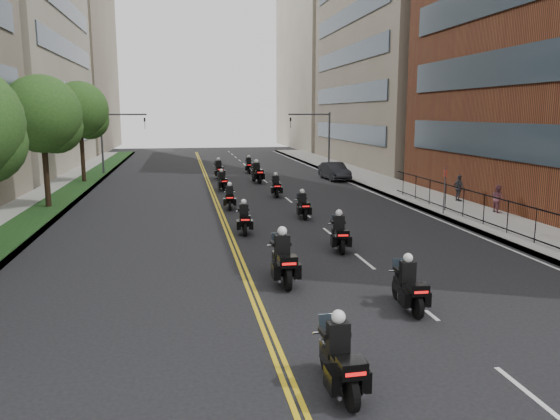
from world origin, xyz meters
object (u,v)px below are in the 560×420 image
at_px(motorcycle_0, 340,361).
at_px(motorcycle_4, 244,220).
at_px(motorcycle_1, 409,288).
at_px(pedestrian_b, 498,199).
at_px(motorcycle_8, 222,182).
at_px(parked_sedan, 334,171).
at_px(motorcycle_2, 283,261).
at_px(motorcycle_11, 249,166).
at_px(motorcycle_5, 303,207).
at_px(motorcycle_6, 230,198).
at_px(motorcycle_3, 339,235).
at_px(pedestrian_c, 459,188).
at_px(motorcycle_9, 257,174).
at_px(motorcycle_10, 219,171).
at_px(motorcycle_7, 276,187).

relative_size(motorcycle_0, motorcycle_4, 1.05).
bearing_deg(motorcycle_0, motorcycle_4, 89.16).
bearing_deg(motorcycle_1, pedestrian_b, 52.43).
height_order(motorcycle_0, motorcycle_8, motorcycle_0).
height_order(motorcycle_1, parked_sedan, motorcycle_1).
distance_m(motorcycle_0, motorcycle_2, 7.23).
relative_size(motorcycle_11, pedestrian_b, 1.51).
bearing_deg(motorcycle_4, motorcycle_0, -86.24).
height_order(motorcycle_5, pedestrian_b, pedestrian_b).
distance_m(motorcycle_0, motorcycle_11, 40.76).
height_order(motorcycle_0, motorcycle_1, motorcycle_0).
distance_m(motorcycle_2, motorcycle_5, 11.37).
bearing_deg(motorcycle_6, motorcycle_2, -83.64).
bearing_deg(motorcycle_8, motorcycle_3, -87.20).
distance_m(parked_sedan, pedestrian_c, 13.78).
distance_m(motorcycle_6, parked_sedan, 15.95).
xyz_separation_m(motorcycle_11, pedestrian_b, (10.88, -23.47, 0.24)).
xyz_separation_m(motorcycle_2, motorcycle_8, (-0.38, 22.09, -0.12)).
relative_size(motorcycle_9, pedestrian_b, 1.69).
bearing_deg(motorcycle_8, motorcycle_10, 80.14).
relative_size(motorcycle_0, motorcycle_6, 1.07).
distance_m(motorcycle_10, pedestrian_b, 23.83).
xyz_separation_m(motorcycle_4, motorcycle_10, (0.28, 21.46, 0.09)).
height_order(motorcycle_10, pedestrian_b, motorcycle_10).
bearing_deg(motorcycle_11, motorcycle_6, -99.01).
height_order(motorcycle_4, pedestrian_b, pedestrian_b).
bearing_deg(motorcycle_5, motorcycle_9, 92.56).
height_order(motorcycle_0, motorcycle_6, motorcycle_0).
height_order(motorcycle_10, pedestrian_c, motorcycle_10).
height_order(motorcycle_6, motorcycle_7, motorcycle_7).
xyz_separation_m(motorcycle_5, motorcycle_7, (-0.12, 7.71, 0.03)).
bearing_deg(motorcycle_7, motorcycle_9, 95.37).
bearing_deg(motorcycle_5, motorcycle_4, -136.92).
bearing_deg(motorcycle_5, motorcycle_0, -99.11).
bearing_deg(motorcycle_5, motorcycle_1, -88.99).
bearing_deg(motorcycle_2, motorcycle_11, 84.79).
relative_size(motorcycle_0, motorcycle_5, 1.08).
relative_size(motorcycle_4, motorcycle_8, 1.02).
bearing_deg(parked_sedan, pedestrian_b, -78.83).
bearing_deg(motorcycle_4, motorcycle_10, 92.21).
height_order(motorcycle_0, motorcycle_10, motorcycle_10).
height_order(motorcycle_8, pedestrian_c, pedestrian_c).
height_order(motorcycle_1, motorcycle_4, motorcycle_1).
bearing_deg(motorcycle_1, motorcycle_5, 91.94).
bearing_deg(motorcycle_8, motorcycle_4, -97.91).
xyz_separation_m(motorcycle_2, motorcycle_10, (-0.12, 29.26, -0.03)).
relative_size(motorcycle_3, motorcycle_7, 1.03).
bearing_deg(motorcycle_0, pedestrian_c, 55.13).
relative_size(motorcycle_5, motorcycle_7, 0.95).
bearing_deg(motorcycle_4, motorcycle_7, 75.68).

